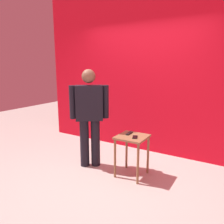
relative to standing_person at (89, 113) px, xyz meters
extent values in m
plane|color=#B7B2A8|center=(0.43, -0.30, -0.91)|extent=(12.00, 12.00, 0.00)
cube|color=red|center=(0.43, 1.18, 0.79)|extent=(4.54, 0.12, 3.39)
cylinder|color=black|center=(-0.07, -0.05, -0.51)|extent=(0.21, 0.21, 0.80)
cylinder|color=black|center=(0.07, 0.05, -0.51)|extent=(0.21, 0.21, 0.80)
cube|color=black|center=(0.00, 0.00, 0.18)|extent=(0.48, 0.43, 0.57)
cube|color=red|center=(-0.07, 0.09, 0.20)|extent=(0.11, 0.08, 0.48)
cube|color=silver|center=(-0.07, 0.10, 0.19)|extent=(0.04, 0.03, 0.43)
cylinder|color=black|center=(-0.21, -0.16, 0.19)|extent=(0.15, 0.15, 0.54)
cylinder|color=black|center=(0.21, 0.16, 0.19)|extent=(0.15, 0.15, 0.54)
sphere|color=brown|center=(0.00, 0.00, 0.60)|extent=(0.22, 0.22, 0.22)
cube|color=olive|center=(0.76, 0.05, -0.29)|extent=(0.44, 0.44, 0.03)
cylinder|color=olive|center=(0.57, -0.14, -0.60)|extent=(0.04, 0.04, 0.61)
cylinder|color=olive|center=(0.95, -0.14, -0.60)|extent=(0.04, 0.04, 0.61)
cylinder|color=olive|center=(0.57, 0.24, -0.60)|extent=(0.04, 0.04, 0.61)
cylinder|color=olive|center=(0.95, 0.24, -0.60)|extent=(0.04, 0.04, 0.61)
cube|color=black|center=(0.83, 0.01, -0.27)|extent=(0.12, 0.16, 0.01)
cube|color=black|center=(0.67, 0.12, -0.26)|extent=(0.05, 0.17, 0.02)
camera|label=1|loc=(2.13, -2.80, 0.76)|focal=35.06mm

